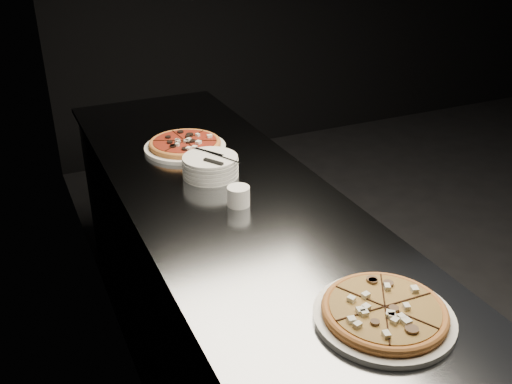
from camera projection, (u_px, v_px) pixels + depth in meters
name	position (u px, v px, depth m)	size (l,w,h in m)	color
wall_left	(112.00, 74.00, 1.72)	(0.02, 5.00, 2.80)	black
counter	(231.00, 294.00, 2.28)	(0.74, 2.44, 0.92)	slate
pizza_mushroom	(384.00, 313.00, 1.43)	(0.36, 0.36, 0.04)	white
pizza_tomato	(185.00, 145.00, 2.43)	(0.41, 0.41, 0.04)	white
plate_stack	(210.00, 166.00, 2.19)	(0.21, 0.21, 0.08)	white
cutlery	(214.00, 157.00, 2.16)	(0.10, 0.22, 0.01)	silver
ramekin	(239.00, 196.00, 1.97)	(0.08, 0.08, 0.07)	white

